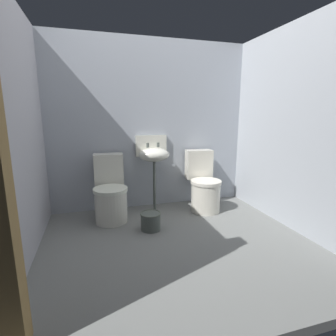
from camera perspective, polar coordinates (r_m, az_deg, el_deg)
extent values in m
cube|color=slate|center=(2.76, 1.65, -16.35)|extent=(3.06, 2.57, 0.08)
cube|color=#A0A7B2|center=(3.53, -3.99, 9.39)|extent=(3.06, 0.10, 2.23)
cube|color=#A6A6AE|center=(2.49, -30.96, 6.66)|extent=(0.10, 2.37, 2.23)
cube|color=#A7ADB4|center=(3.22, 25.42, 8.03)|extent=(0.10, 2.37, 2.23)
cylinder|color=silver|center=(3.15, -12.54, -8.39)|extent=(0.39, 0.39, 0.38)
cylinder|color=silver|center=(3.08, -12.72, -4.73)|extent=(0.41, 0.41, 0.04)
cube|color=silver|center=(3.33, -13.08, -0.31)|extent=(0.36, 0.19, 0.40)
cylinder|color=silver|center=(3.44, 8.37, -6.48)|extent=(0.41, 0.41, 0.38)
cylinder|color=silver|center=(3.38, 8.48, -3.10)|extent=(0.43, 0.43, 0.04)
cube|color=silver|center=(3.61, 6.88, 0.86)|extent=(0.37, 0.20, 0.40)
cylinder|color=#4E564F|center=(3.42, -3.03, -3.99)|extent=(0.04, 0.04, 0.66)
ellipsoid|color=silver|center=(3.33, -3.11, 2.97)|extent=(0.40, 0.32, 0.18)
cube|color=silver|center=(3.48, -3.76, 5.01)|extent=(0.42, 0.04, 0.28)
cylinder|color=#4E564F|center=(3.36, -4.54, 5.09)|extent=(0.04, 0.04, 0.06)
cylinder|color=#4E564F|center=(3.39, -2.22, 5.18)|extent=(0.04, 0.04, 0.06)
cylinder|color=#4E564F|center=(2.92, -3.89, -11.80)|extent=(0.22, 0.22, 0.19)
torus|color=#4F574B|center=(2.88, -3.91, -10.07)|extent=(0.24, 0.24, 0.02)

